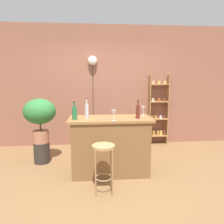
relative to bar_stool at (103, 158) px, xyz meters
name	(u,v)px	position (x,y,z in m)	size (l,w,h in m)	color
ground	(112,181)	(0.14, 0.32, -0.51)	(12.00, 12.00, 0.00)	brown
back_wall	(105,86)	(0.14, 2.27, 0.89)	(6.40, 0.10, 2.80)	#8C5642
kitchen_counter	(110,145)	(0.14, 0.62, -0.03)	(1.36, 0.61, 0.96)	brown
bar_stool	(103,158)	(0.00, 0.00, 0.00)	(0.32, 0.32, 0.69)	#997047
spice_shelf	(158,112)	(1.42, 2.11, 0.29)	(0.46, 0.17, 1.66)	#9E7042
plant_stool	(42,152)	(-1.12, 1.18, -0.31)	(0.30, 0.30, 0.40)	#2D2823
potted_plant	(40,114)	(-1.12, 1.18, 0.42)	(0.59, 0.53, 0.83)	#A86B4C
bottle_wine_red	(87,111)	(-0.24, 0.63, 0.57)	(0.06, 0.06, 0.32)	#B2B2B7
bottle_olive_oil	(74,113)	(-0.43, 0.53, 0.55)	(0.08, 0.08, 0.29)	#236638
bottle_soda_blue	(138,111)	(0.59, 0.54, 0.56)	(0.07, 0.07, 0.30)	#5B2319
wine_glass_left	(114,113)	(0.18, 0.39, 0.56)	(0.07, 0.07, 0.16)	silver
wine_glass_center	(143,109)	(0.74, 0.80, 0.56)	(0.07, 0.07, 0.16)	silver
pendant_globe_light	(93,62)	(-0.14, 2.16, 1.45)	(0.21, 0.21, 2.09)	black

